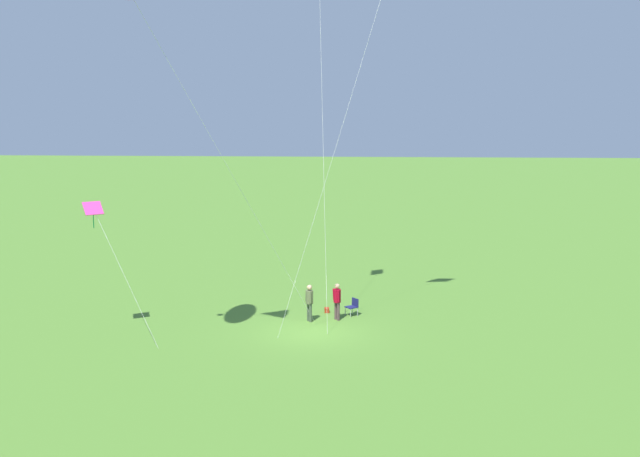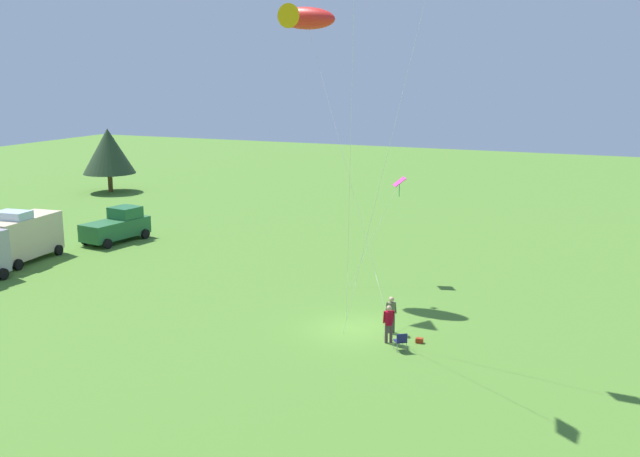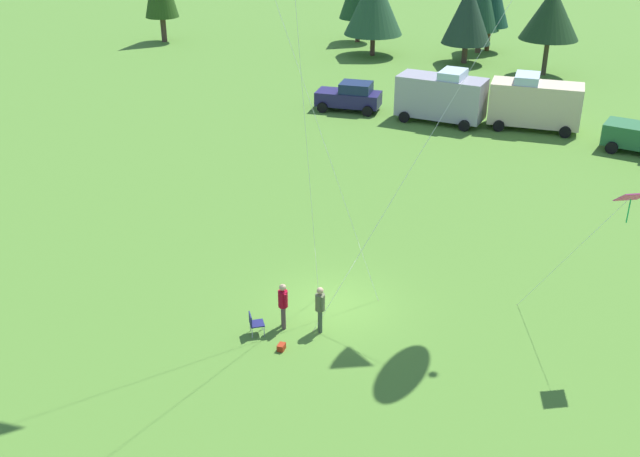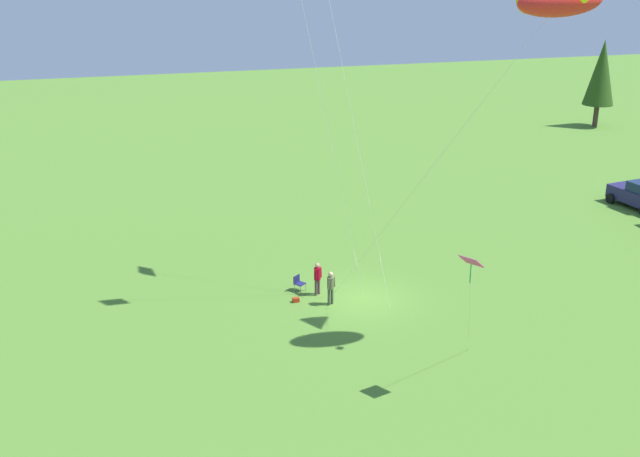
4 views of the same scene
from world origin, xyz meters
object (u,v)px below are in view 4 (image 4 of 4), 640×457
backpack_on_grass (296,300)px  kite_large_fish (554,1)px  folding_chair (299,282)px  kite_diamond_rainbow (471,265)px  car_navy_hatch (640,195)px  person_kite_flyer (331,286)px  person_spectator (317,276)px

backpack_on_grass → kite_large_fish: 18.17m
folding_chair → backpack_on_grass: bearing=-57.7°
backpack_on_grass → kite_large_fish: (6.63, 8.67, 14.52)m
kite_large_fish → kite_diamond_rainbow: size_ratio=2.59×
backpack_on_grass → car_navy_hatch: (-7.60, 26.27, 0.84)m
person_kite_flyer → kite_large_fish: (5.88, 7.09, 13.61)m
person_kite_flyer → person_spectator: size_ratio=1.00×
person_kite_flyer → backpack_on_grass: person_kite_flyer is taller
person_kite_flyer → kite_diamond_rainbow: 10.46m
person_kite_flyer → backpack_on_grass: 1.97m
person_spectator → kite_large_fish: 17.06m
folding_chair → person_spectator: 1.21m
folding_chair → car_navy_hatch: car_navy_hatch is taller
person_spectator → car_navy_hatch: size_ratio=0.40×
person_kite_flyer → person_spectator: 1.31m
folding_chair → kite_large_fish: (7.89, 8.19, 14.15)m
backpack_on_grass → kite_diamond_rainbow: 11.98m
person_spectator → kite_diamond_rainbow: size_ratio=0.29×
person_kite_flyer → kite_diamond_rainbow: size_ratio=0.29×
backpack_on_grass → person_spectator: bearing=112.3°
folding_chair → backpack_on_grass: (1.26, -0.48, -0.38)m
person_kite_flyer → kite_large_fish: size_ratio=0.11×
backpack_on_grass → kite_diamond_rainbow: size_ratio=0.05×
car_navy_hatch → backpack_on_grass: bearing=-81.3°
folding_chair → car_navy_hatch: (-6.34, 25.79, 0.46)m
car_navy_hatch → person_spectator: bearing=-81.6°
person_spectator → kite_large_fish: (7.15, 7.39, 13.61)m
backpack_on_grass → kite_large_fish: size_ratio=0.02×
backpack_on_grass → kite_diamond_rainbow: (9.84, 4.19, 5.38)m
person_kite_flyer → car_navy_hatch: size_ratio=0.40×
person_spectator → car_navy_hatch: 25.98m
folding_chair → kite_large_fish: bearing=9.2°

